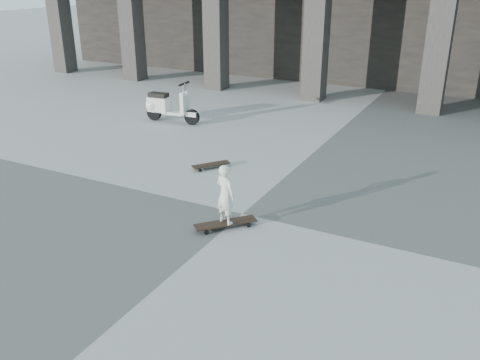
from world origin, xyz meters
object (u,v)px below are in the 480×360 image
at_px(skateboard_spare, 211,165).
at_px(scooter, 163,105).
at_px(longboard, 226,223).
at_px(child, 225,194).

distance_m(skateboard_spare, scooter, 3.93).
xyz_separation_m(skateboard_spare, scooter, (-2.98, 2.54, 0.37)).
bearing_deg(longboard, child, 43.06).
relative_size(child, scooter, 0.61).
xyz_separation_m(longboard, child, (-0.00, 0.00, 0.51)).
distance_m(child, scooter, 6.57).
relative_size(longboard, skateboard_spare, 1.18).
relative_size(skateboard_spare, scooter, 0.48).
distance_m(longboard, scooter, 6.58).
xyz_separation_m(longboard, scooter, (-4.54, 4.74, 0.36)).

